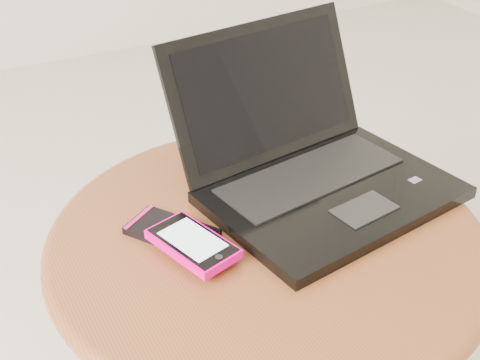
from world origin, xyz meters
TOP-DOWN VIEW (x-y plane):
  - table at (-0.07, 0.08)m, footprint 0.59×0.59m
  - laptop at (0.04, 0.14)m, footprint 0.37×0.36m
  - phone_black at (-0.18, 0.13)m, footprint 0.11×0.13m
  - phone_pink at (-0.18, 0.08)m, footprint 0.09×0.13m

SIDE VIEW (x-z plane):
  - table at x=-0.07m, z-range 0.13..0.60m
  - phone_black at x=-0.18m, z-range 0.47..0.48m
  - phone_pink at x=-0.18m, z-range 0.48..0.49m
  - laptop at x=0.04m, z-range 0.40..0.61m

